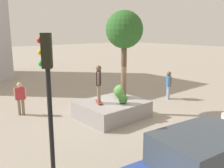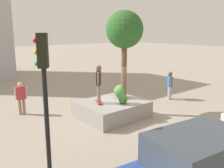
# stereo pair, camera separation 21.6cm
# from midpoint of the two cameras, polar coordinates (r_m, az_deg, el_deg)

# --- Properties ---
(ground_plane) EXTENTS (120.00, 120.00, 0.00)m
(ground_plane) POSITION_cam_midpoint_polar(r_m,az_deg,el_deg) (12.64, 0.40, -7.51)
(ground_plane) COLOR #9E9384
(planter_ledge) EXTENTS (3.16, 2.63, 0.81)m
(planter_ledge) POSITION_cam_midpoint_polar(r_m,az_deg,el_deg) (12.41, -0.50, -5.90)
(planter_ledge) COLOR gray
(planter_ledge) RESTS_ON ground
(plaza_tree) EXTENTS (1.87, 1.87, 4.46)m
(plaza_tree) POSITION_cam_midpoint_polar(r_m,az_deg,el_deg) (12.40, 2.35, 12.23)
(plaza_tree) COLOR brown
(plaza_tree) RESTS_ON planter_ledge
(boxwood_shrub) EXTENTS (0.69, 0.69, 0.69)m
(boxwood_shrub) POSITION_cam_midpoint_polar(r_m,az_deg,el_deg) (12.91, 1.43, -1.70)
(boxwood_shrub) COLOR #4C8C3D
(boxwood_shrub) RESTS_ON planter_ledge
(hedge_clump) EXTENTS (0.45, 0.45, 0.45)m
(hedge_clump) POSITION_cam_midpoint_polar(r_m,az_deg,el_deg) (11.92, 2.07, -3.53)
(hedge_clump) COLOR #3D7A33
(hedge_clump) RESTS_ON planter_ledge
(skateboard) EXTENTS (0.53, 0.81, 0.07)m
(skateboard) POSITION_cam_midpoint_polar(r_m,az_deg,el_deg) (12.04, -3.55, -4.20)
(skateboard) COLOR #A51E1E
(skateboard) RESTS_ON planter_ledge
(skateboarder) EXTENTS (0.47, 0.49, 1.79)m
(skateboarder) POSITION_cam_midpoint_polar(r_m,az_deg,el_deg) (11.79, -3.62, 0.69)
(skateboarder) COLOR #847056
(skateboarder) RESTS_ON skateboard
(traffic_light_corner) EXTENTS (0.37, 0.37, 4.23)m
(traffic_light_corner) POSITION_cam_midpoint_polar(r_m,az_deg,el_deg) (6.35, -15.53, -0.72)
(traffic_light_corner) COLOR black
(traffic_light_corner) RESTS_ON ground
(passerby_with_bag) EXTENTS (0.44, 0.51, 1.78)m
(passerby_with_bag) POSITION_cam_midpoint_polar(r_m,az_deg,el_deg) (15.90, 12.62, 0.19)
(passerby_with_bag) COLOR #8C9EB7
(passerby_with_bag) RESTS_ON ground
(bystander_watching) EXTENTS (0.55, 0.35, 1.72)m
(bystander_watching) POSITION_cam_midpoint_polar(r_m,az_deg,el_deg) (13.46, -20.96, -2.68)
(bystander_watching) COLOR #847056
(bystander_watching) RESTS_ON ground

